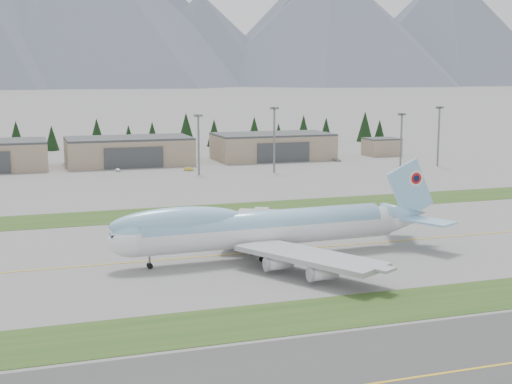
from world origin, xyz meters
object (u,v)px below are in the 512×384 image
object	(u,v)px
hangar_center	(129,151)
service_vehicle_c	(337,161)
boeing_747_freighter	(265,227)
hangar_right	(273,146)
service_vehicle_b	(189,171)
service_vehicle_a	(118,171)

from	to	relation	value
hangar_center	service_vehicle_c	distance (m)	84.04
boeing_747_freighter	hangar_center	world-z (taller)	boeing_747_freighter
hangar_right	service_vehicle_b	xyz separation A→B (m)	(-41.86, -25.56, -5.39)
hangar_center	service_vehicle_c	bearing A→B (deg)	-10.81
hangar_center	service_vehicle_b	bearing A→B (deg)	-54.64
boeing_747_freighter	hangar_center	size ratio (longest dim) A/B	1.41
service_vehicle_a	service_vehicle_b	world-z (taller)	service_vehicle_b
hangar_center	service_vehicle_a	size ratio (longest dim) A/B	13.85
hangar_center	hangar_right	distance (m)	60.00
hangar_center	hangar_right	bearing A→B (deg)	0.00
boeing_747_freighter	hangar_right	bearing A→B (deg)	67.90
hangar_right	service_vehicle_b	size ratio (longest dim) A/B	12.30
hangar_center	service_vehicle_a	world-z (taller)	hangar_center
hangar_center	service_vehicle_b	distance (m)	31.80
service_vehicle_a	service_vehicle_c	distance (m)	89.38
boeing_747_freighter	service_vehicle_b	size ratio (longest dim) A/B	17.37
service_vehicle_b	service_vehicle_c	world-z (taller)	service_vehicle_b
service_vehicle_a	service_vehicle_c	world-z (taller)	service_vehicle_a
hangar_right	service_vehicle_c	xyz separation A→B (m)	(22.38, -15.73, -5.39)
service_vehicle_b	hangar_center	bearing A→B (deg)	51.60
hangar_right	service_vehicle_c	bearing A→B (deg)	-35.10
service_vehicle_a	hangar_center	bearing A→B (deg)	61.94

